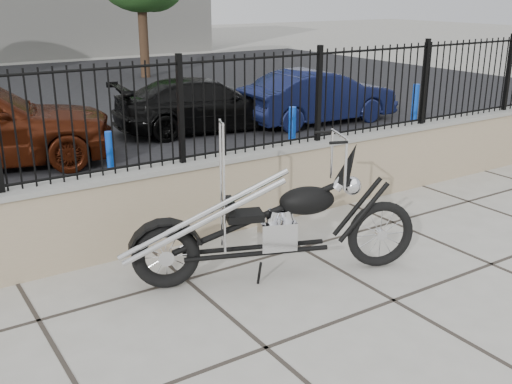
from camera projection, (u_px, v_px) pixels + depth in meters
The scene contains 10 objects.
ground_plane at pixel (394, 301), 5.83m from camera, with size 90.00×90.00×0.00m, color #99968E.
parking_lot at pixel (49, 105), 15.77m from camera, with size 30.00×30.00×0.00m, color black.
retaining_wall at pixel (255, 187), 7.66m from camera, with size 14.00×0.36×0.96m, color gray.
iron_fence at pixel (255, 103), 7.32m from camera, with size 14.00×0.08×1.20m, color black.
chopper_motorcycle at pixel (272, 200), 6.04m from camera, with size 2.87×0.50×1.72m, color black, non-canonical shape.
car_black at pixel (205, 104), 12.77m from camera, with size 1.58×3.88×1.13m, color black.
car_blue at pixel (319, 97), 13.48m from camera, with size 1.27×3.64×1.20m, color #0F1538.
bollard_a at pixel (111, 163), 8.75m from camera, with size 0.11×0.11×0.94m, color blue.
bollard_b at pixel (292, 138), 10.05m from camera, with size 0.13×0.13×1.05m, color #0A4BA3.
bollard_c at pixel (414, 111), 12.24m from camera, with size 0.13×0.13×1.08m, color #0B16AF.
Camera 1 is at (-3.95, -3.62, 2.86)m, focal length 42.00 mm.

